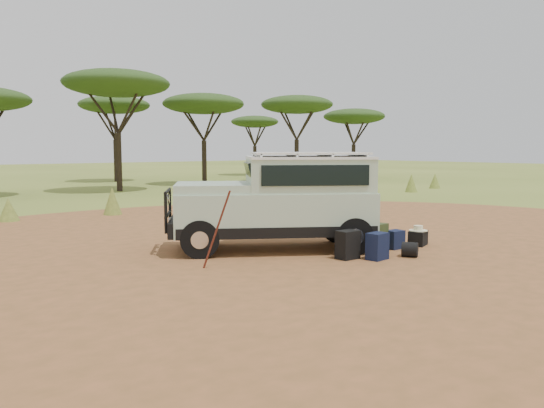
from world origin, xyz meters
TOP-DOWN VIEW (x-y plane):
  - ground at (0.00, 0.00)m, footprint 140.00×140.00m
  - dirt_clearing at (0.00, 0.00)m, footprint 23.00×23.00m
  - grass_fringe at (0.12, 8.67)m, footprint 36.60×1.60m
  - acacia_treeline at (0.75, 19.81)m, footprint 46.70×13.20m
  - safari_vehicle at (0.48, 0.83)m, footprint 4.44×3.63m
  - walking_staff at (-1.60, 0.08)m, footprint 0.32×0.51m
  - backpack_black at (0.87, -0.75)m, footprint 0.42×0.31m
  - backpack_navy at (1.26, -1.15)m, footprint 0.43×0.33m
  - backpack_olive at (2.04, -0.50)m, footprint 0.44×0.34m
  - duffel_navy at (2.42, -0.66)m, footprint 0.37×0.29m
  - hard_case at (3.14, -0.72)m, footprint 0.55×0.47m
  - stuff_sack at (1.97, -1.39)m, footprint 0.41×0.41m
  - safari_hat at (3.14, -0.72)m, footprint 0.40×0.40m

SIDE VIEW (x-z plane):
  - ground at x=0.00m, z-range 0.00..0.00m
  - dirt_clearing at x=0.00m, z-range 0.00..0.01m
  - stuff_sack at x=1.97m, z-range 0.00..0.30m
  - hard_case at x=3.14m, z-range 0.00..0.33m
  - duffel_navy at x=2.42m, z-range 0.00..0.40m
  - backpack_navy at x=1.26m, z-range 0.00..0.53m
  - backpack_black at x=0.87m, z-range 0.00..0.56m
  - backpack_olive at x=2.04m, z-range 0.00..0.56m
  - safari_hat at x=3.14m, z-range 0.32..0.43m
  - grass_fringe at x=0.12m, z-range -0.05..0.85m
  - walking_staff at x=-1.60m, z-range 0.00..1.42m
  - safari_vehicle at x=0.48m, z-range -0.04..2.03m
  - acacia_treeline at x=0.75m, z-range 1.74..8.00m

